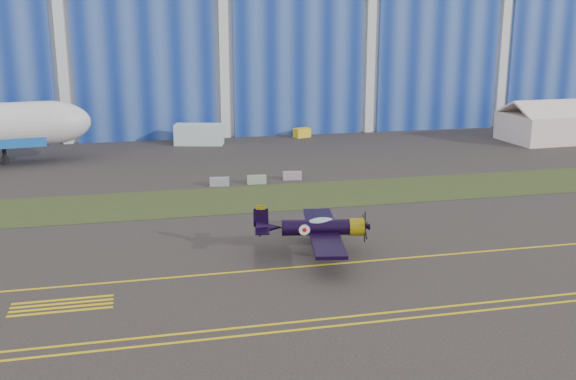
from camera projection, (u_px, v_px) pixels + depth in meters
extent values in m
plane|color=#37312E|center=(315.00, 242.00, 52.00)|extent=(260.00, 260.00, 0.00)
cube|color=#475128|center=(277.00, 197.00, 65.21)|extent=(260.00, 10.00, 0.02)
cube|color=silver|center=(205.00, 30.00, 116.30)|extent=(220.00, 45.00, 30.00)
cube|color=navy|center=(224.00, 68.00, 96.00)|extent=(220.00, 0.60, 20.00)
cube|color=yellow|center=(334.00, 264.00, 47.28)|extent=(200.00, 0.20, 0.02)
cube|color=yellow|center=(383.00, 321.00, 38.31)|extent=(80.00, 0.20, 0.02)
cube|color=yellow|center=(377.00, 314.00, 39.25)|extent=(80.00, 0.20, 0.02)
cube|color=silver|center=(199.00, 134.00, 92.40)|extent=(7.01, 4.22, 2.84)
cube|color=yellow|center=(302.00, 133.00, 98.43)|extent=(2.62, 2.10, 1.33)
cube|color=gray|center=(219.00, 182.00, 69.47)|extent=(2.06, 0.87, 0.90)
cube|color=gray|center=(257.00, 180.00, 70.38)|extent=(2.04, 0.76, 0.90)
cube|color=#9D8B98|center=(292.00, 176.00, 72.18)|extent=(2.07, 0.93, 0.90)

